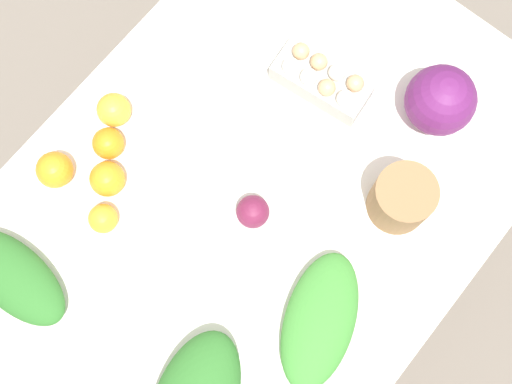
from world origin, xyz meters
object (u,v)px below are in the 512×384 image
at_px(cabbage_purple, 440,100).
at_px(greens_bunch_scallion, 320,320).
at_px(orange_3, 55,170).
at_px(orange_2, 103,219).
at_px(orange_0, 108,143).
at_px(orange_1, 107,179).
at_px(orange_4, 114,110).
at_px(beet_root, 253,212).
at_px(paper_bag, 402,199).
at_px(egg_carton, 322,80).
at_px(greens_bunch_kale, 14,277).

distance_m(cabbage_purple, greens_bunch_scallion, 0.55).
bearing_deg(orange_3, orange_2, -95.03).
distance_m(orange_0, orange_3, 0.13).
relative_size(orange_0, orange_1, 0.91).
relative_size(greens_bunch_scallion, orange_4, 3.83).
bearing_deg(greens_bunch_scallion, orange_0, 89.23).
bearing_deg(orange_3, greens_bunch_scallion, -80.24).
distance_m(cabbage_purple, orange_4, 0.72).
distance_m(beet_root, orange_3, 0.44).
xyz_separation_m(cabbage_purple, orange_0, (-0.53, 0.51, -0.04)).
xyz_separation_m(paper_bag, orange_0, (-0.30, 0.58, -0.03)).
relative_size(paper_bag, orange_2, 2.05).
height_order(orange_2, orange_4, orange_4).
height_order(egg_carton, beet_root, egg_carton).
bearing_deg(orange_3, greens_bunch_kale, -157.56).
xyz_separation_m(beet_root, orange_0, (-0.08, 0.35, -0.00)).
distance_m(beet_root, orange_0, 0.36).
bearing_deg(paper_bag, orange_3, 123.85).
distance_m(paper_bag, orange_3, 0.75).
distance_m(orange_1, orange_4, 0.16).
bearing_deg(orange_1, orange_4, 37.16).
xyz_separation_m(cabbage_purple, orange_3, (-0.65, 0.56, -0.04)).
relative_size(greens_bunch_scallion, orange_1, 3.77).
xyz_separation_m(egg_carton, greens_bunch_kale, (-0.76, 0.23, -0.01)).
height_order(greens_bunch_kale, orange_0, same).
xyz_separation_m(paper_bag, greens_bunch_scallion, (-0.31, -0.02, -0.03)).
bearing_deg(orange_4, orange_2, -143.53).
bearing_deg(orange_3, beet_root, -62.88).
bearing_deg(egg_carton, greens_bunch_kale, -112.90).
height_order(greens_bunch_kale, orange_2, greens_bunch_kale).
bearing_deg(cabbage_purple, paper_bag, -163.88).
height_order(beet_root, orange_0, beet_root).
distance_m(egg_carton, orange_2, 0.58).
distance_m(orange_2, orange_4, 0.25).
bearing_deg(orange_3, cabbage_purple, -40.85).
relative_size(greens_bunch_scallion, orange_2, 4.56).
xyz_separation_m(egg_carton, paper_bag, (-0.12, -0.30, 0.02)).
xyz_separation_m(orange_1, orange_3, (-0.06, 0.10, 0.00)).
bearing_deg(cabbage_purple, orange_1, 142.23).
bearing_deg(orange_2, cabbage_purple, -31.62).
relative_size(beet_root, orange_1, 0.93).
relative_size(orange_3, orange_4, 1.06).
relative_size(greens_bunch_kale, orange_2, 4.26).
relative_size(greens_bunch_scallion, greens_bunch_kale, 1.07).
bearing_deg(orange_2, greens_bunch_kale, 164.31).
xyz_separation_m(orange_0, orange_2, (-0.13, -0.10, -0.00)).
distance_m(orange_0, orange_2, 0.17).
height_order(egg_carton, orange_4, egg_carton).
xyz_separation_m(greens_bunch_kale, beet_root, (0.43, -0.30, 0.00)).
distance_m(paper_bag, orange_2, 0.64).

